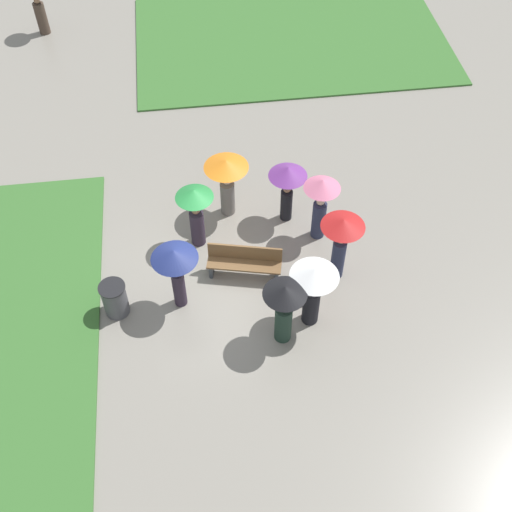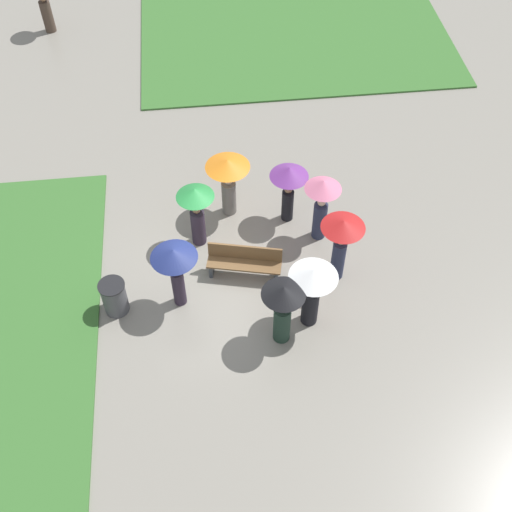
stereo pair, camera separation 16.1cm
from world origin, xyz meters
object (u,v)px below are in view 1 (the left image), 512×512
Objects in this scene: crowd_person_white at (313,285)px; crowd_person_black at (284,305)px; trash_bin at (115,299)px; crowd_person_red at (341,237)px; crowd_person_pink at (321,199)px; crowd_person_navy at (175,264)px; crowd_person_orange at (227,176)px; crowd_person_green at (195,208)px; crowd_person_purple at (288,181)px; lone_walker_far_path at (37,0)px; park_bench at (245,261)px.

crowd_person_white is 0.81m from crowd_person_black.
crowd_person_red is (5.34, 0.42, 0.92)m from trash_bin.
crowd_person_white is 0.97× the size of crowd_person_pink.
crowd_person_navy is 1.05× the size of crowd_person_orange.
crowd_person_green is (-3.08, 0.15, -0.06)m from crowd_person_pink.
crowd_person_white is 0.99× the size of crowd_person_navy.
crowd_person_green is at bearing 8.79° from crowd_person_purple.
crowd_person_orange is 0.95× the size of lone_walker_far_path.
crowd_person_orange is (-1.54, 3.73, -0.01)m from crowd_person_white.
park_bench is at bearing 48.58° from crowd_person_purple.
lone_walker_far_path is at bearing 108.07° from crowd_person_navy.
lone_walker_far_path reaches higher than park_bench.
lone_walker_far_path reaches higher than crowd_person_purple.
crowd_person_black is at bearing 75.10° from crowd_person_purple.
crowd_person_red is 1.03× the size of lone_walker_far_path.
crowd_person_orange is (-1.50, 0.42, -0.04)m from crowd_person_purple.
trash_bin is at bearing -178.22° from crowd_person_navy.
trash_bin is at bearing 16.45° from crowd_person_green.
crowd_person_pink is 1.02× the size of lone_walker_far_path.
crowd_person_white is (1.34, -1.55, 0.84)m from park_bench.
crowd_person_white is 4.03m from crowd_person_orange.
lone_walker_far_path reaches higher than trash_bin.
crowd_person_navy reaches higher than crowd_person_black.
trash_bin is 0.50× the size of crowd_person_white.
crowd_person_black is at bearing -3.24° from crowd_person_pink.
crowd_person_black is (-0.67, -3.70, -0.11)m from crowd_person_purple.
crowd_person_orange is 0.97× the size of crowd_person_black.
crowd_person_black is at bearing 91.83° from crowd_person_green.
crowd_person_black is at bearing -17.86° from trash_bin.
trash_bin is at bearing -86.33° from crowd_person_black.
crowd_person_pink is at bearing -174.32° from crowd_person_white.
crowd_person_red is at bearing 4.52° from trash_bin.
trash_bin is 12.87m from lone_walker_far_path.
crowd_person_purple is 3.76m from crowd_person_black.
crowd_person_navy is (-1.61, -0.68, 0.97)m from park_bench.
park_bench is at bearing -53.88° from crowd_person_red.
trash_bin is at bearing -80.03° from crowd_person_white.
crowd_person_purple is at bearing -113.25° from crowd_person_pink.
crowd_person_green is at bearing -130.03° from crowd_person_black.
crowd_person_red is (1.59, 1.63, 0.16)m from crowd_person_black.
lone_walker_far_path is at bearing 48.53° from crowd_person_orange.
lone_walker_far_path is at bearing -59.55° from crowd_person_purple.
crowd_person_green reaches higher than crowd_person_orange.
crowd_person_navy is (-3.64, -1.72, 0.13)m from crowd_person_pink.
crowd_person_black reaches higher than crowd_person_white.
crowd_person_pink is at bearing 24.92° from crowd_person_navy.
crowd_person_red is at bearing -117.31° from crowd_person_orange.
crowd_person_orange is (1.42, 2.85, -0.14)m from crowd_person_navy.
lone_walker_far_path is at bearing -102.46° from crowd_person_red.
crowd_person_pink is at bearing 40.72° from park_bench.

